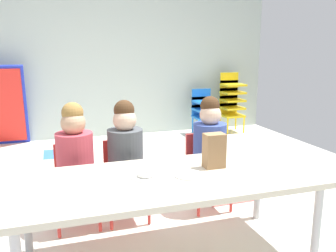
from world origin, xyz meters
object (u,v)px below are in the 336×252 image
object	(u,v)px
seated_child_middle_seat	(125,150)
paper_bag_brown	(214,151)
craft_table	(168,184)
paper_plate_near_edge	(146,177)
kid_chair_blue_stack	(204,108)
kid_chair_yellow_stack	(231,99)
paper_plate_center_table	(189,175)
donut_powdered_on_plate	(146,174)
seated_child_near_camera	(75,154)
seated_child_far_right	(209,142)

from	to	relation	value
seated_child_middle_seat	paper_bag_brown	size ratio (longest dim) A/B	4.17
seated_child_middle_seat	paper_bag_brown	distance (m)	0.72
craft_table	seated_child_middle_seat	bearing A→B (deg)	102.49
paper_plate_near_edge	craft_table	bearing A→B (deg)	-10.80
kid_chair_blue_stack	kid_chair_yellow_stack	bearing A→B (deg)	0.09
craft_table	kid_chair_blue_stack	xyz separation A→B (m)	(1.57, 3.07, -0.10)
paper_plate_near_edge	paper_plate_center_table	distance (m)	0.26
kid_chair_yellow_stack	donut_powdered_on_plate	distance (m)	3.75
seated_child_near_camera	paper_plate_near_edge	world-z (taller)	seated_child_near_camera
seated_child_near_camera	paper_plate_center_table	xyz separation A→B (m)	(0.62, -0.63, -0.01)
seated_child_far_right	seated_child_near_camera	bearing A→B (deg)	180.00
seated_child_middle_seat	kid_chair_blue_stack	world-z (taller)	seated_child_middle_seat
kid_chair_blue_stack	paper_bag_brown	xyz separation A→B (m)	(-1.24, -3.00, 0.26)
seated_child_middle_seat	paper_bag_brown	bearing A→B (deg)	-49.11
kid_chair_yellow_stack	paper_plate_near_edge	distance (m)	3.75
kid_chair_yellow_stack	paper_plate_near_edge	size ratio (longest dim) A/B	5.11
paper_bag_brown	paper_plate_center_table	distance (m)	0.25
kid_chair_blue_stack	kid_chair_yellow_stack	xyz separation A→B (m)	(0.47, 0.00, 0.12)
craft_table	paper_plate_center_table	xyz separation A→B (m)	(0.12, -0.02, 0.05)
paper_plate_center_table	donut_powdered_on_plate	world-z (taller)	donut_powdered_on_plate
kid_chair_yellow_stack	paper_plate_near_edge	world-z (taller)	kid_chair_yellow_stack
kid_chair_blue_stack	kid_chair_yellow_stack	world-z (taller)	kid_chair_yellow_stack
kid_chair_yellow_stack	donut_powdered_on_plate	world-z (taller)	kid_chair_yellow_stack
craft_table	paper_bag_brown	distance (m)	0.37
paper_bag_brown	donut_powdered_on_plate	world-z (taller)	paper_bag_brown
seated_child_near_camera	kid_chair_yellow_stack	bearing A→B (deg)	44.14
paper_bag_brown	donut_powdered_on_plate	bearing A→B (deg)	-173.84
craft_table	paper_plate_near_edge	xyz separation A→B (m)	(-0.13, 0.03, 0.05)
paper_plate_center_table	kid_chair_yellow_stack	bearing A→B (deg)	58.16
craft_table	kid_chair_yellow_stack	distance (m)	3.69
seated_child_near_camera	craft_table	bearing A→B (deg)	-50.91
craft_table	kid_chair_blue_stack	distance (m)	3.45
craft_table	kid_chair_blue_stack	world-z (taller)	kid_chair_blue_stack
seated_child_near_camera	kid_chair_blue_stack	size ratio (longest dim) A/B	1.35
seated_child_middle_seat	donut_powdered_on_plate	distance (m)	0.59
seated_child_middle_seat	paper_plate_center_table	distance (m)	0.68
paper_bag_brown	donut_powdered_on_plate	size ratio (longest dim) A/B	2.17
seated_child_near_camera	paper_plate_near_edge	size ratio (longest dim) A/B	5.10
seated_child_far_right	paper_plate_near_edge	xyz separation A→B (m)	(-0.67, -0.59, -0.01)
seated_child_far_right	donut_powdered_on_plate	bearing A→B (deg)	-138.96
seated_child_near_camera	seated_child_far_right	bearing A→B (deg)	0.00
seated_child_near_camera	donut_powdered_on_plate	world-z (taller)	seated_child_near_camera
seated_child_far_right	paper_plate_center_table	size ratio (longest dim) A/B	5.10
seated_child_middle_seat	kid_chair_blue_stack	size ratio (longest dim) A/B	1.35
paper_plate_near_edge	paper_plate_center_table	bearing A→B (deg)	-9.65
kid_chair_blue_stack	seated_child_far_right	bearing A→B (deg)	-112.66
seated_child_far_right	paper_plate_center_table	xyz separation A→B (m)	(-0.42, -0.63, -0.01)
craft_table	paper_plate_center_table	bearing A→B (deg)	-8.40
paper_plate_center_table	paper_bag_brown	bearing A→B (deg)	24.06
craft_table	seated_child_near_camera	xyz separation A→B (m)	(-0.50, 0.61, 0.05)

